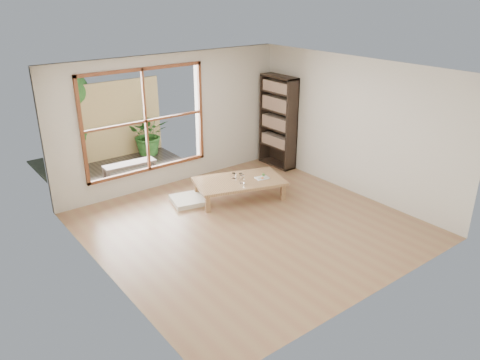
{
  "coord_description": "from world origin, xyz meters",
  "views": [
    {
      "loc": [
        -4.42,
        -5.49,
        3.77
      ],
      "look_at": [
        0.29,
        0.64,
        0.55
      ],
      "focal_mm": 35.0,
      "sensor_mm": 36.0,
      "label": 1
    }
  ],
  "objects_px": {
    "food_tray": "(262,177)",
    "low_table": "(239,182)",
    "bookshelf": "(278,122)",
    "garden_bench": "(130,166)"
  },
  "relations": [
    {
      "from": "low_table",
      "to": "garden_bench",
      "type": "xyz_separation_m",
      "value": [
        -1.26,
        2.11,
        -0.01
      ]
    },
    {
      "from": "low_table",
      "to": "bookshelf",
      "type": "bearing_deg",
      "value": 44.57
    },
    {
      "from": "bookshelf",
      "to": "garden_bench",
      "type": "relative_size",
      "value": 1.82
    },
    {
      "from": "food_tray",
      "to": "garden_bench",
      "type": "xyz_separation_m",
      "value": [
        -1.67,
        2.3,
        -0.07
      ]
    },
    {
      "from": "garden_bench",
      "to": "bookshelf",
      "type": "bearing_deg",
      "value": -19.11
    },
    {
      "from": "food_tray",
      "to": "garden_bench",
      "type": "relative_size",
      "value": 0.25
    },
    {
      "from": "bookshelf",
      "to": "food_tray",
      "type": "height_order",
      "value": "bookshelf"
    },
    {
      "from": "bookshelf",
      "to": "garden_bench",
      "type": "height_order",
      "value": "bookshelf"
    },
    {
      "from": "bookshelf",
      "to": "food_tray",
      "type": "xyz_separation_m",
      "value": [
        -1.35,
        -1.09,
        -0.62
      ]
    },
    {
      "from": "food_tray",
      "to": "low_table",
      "type": "bearing_deg",
      "value": 165.87
    }
  ]
}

